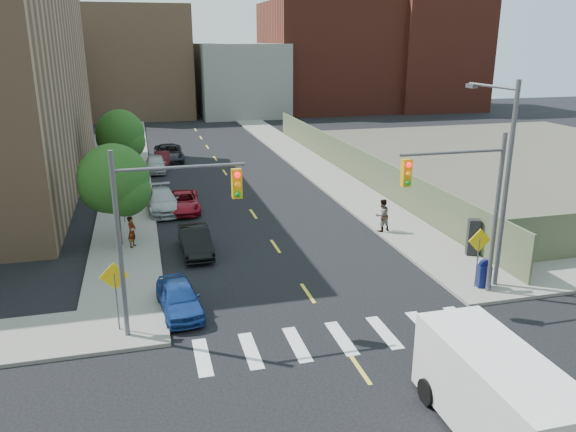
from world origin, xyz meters
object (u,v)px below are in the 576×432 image
parked_car_blue (179,298)px  pedestrian_east (382,215)px  parked_car_silver (162,201)px  cargo_van (494,391)px  parked_car_grey (169,153)px  parked_car_red (183,202)px  parked_car_white (156,164)px  parked_car_maroon (162,159)px  parked_car_black (195,241)px  mailbox (484,274)px  payphone (473,237)px  pedestrian_west (132,232)px

parked_car_blue → pedestrian_east: bearing=24.3°
parked_car_silver → cargo_van: bearing=-76.5°
parked_car_grey → parked_car_red: bearing=-89.6°
parked_car_white → parked_car_blue: bearing=-88.6°
parked_car_white → parked_car_maroon: bearing=75.9°
pedestrian_east → parked_car_black: bearing=-10.9°
parked_car_silver → parked_car_maroon: 14.01m
mailbox → payphone: size_ratio=0.69×
parked_car_red → parked_car_white: (-1.30, 11.88, 0.09)m
pedestrian_west → parked_car_black: bearing=-90.8°
parked_car_maroon → pedestrian_east: 24.24m
parked_car_blue → parked_car_maroon: 28.40m
parked_car_maroon → parked_car_grey: parked_car_grey is taller
parked_car_red → parked_car_grey: bearing=92.2°
parked_car_blue → parked_car_maroon: bearing=82.7°
parked_car_black → cargo_van: 17.26m
parked_car_white → pedestrian_west: bearing=-94.3°
pedestrian_east → cargo_van: bearing=63.0°
cargo_van → mailbox: cargo_van is taller
payphone → mailbox: bearing=-95.6°
parked_car_black → parked_car_white: bearing=92.6°
pedestrian_east → parked_car_white: bearing=-71.8°
parked_car_blue → pedestrian_east: size_ratio=2.03×
payphone → parked_car_silver: bearing=160.0°
parked_car_white → mailbox: (13.03, -27.28, 0.07)m
mailbox → parked_car_grey: bearing=124.3°
parked_car_silver → parked_car_maroon: size_ratio=1.31×
parked_car_red → pedestrian_west: 7.05m
parked_car_grey → payphone: (13.40, -27.73, 0.32)m
payphone → pedestrian_west: (-16.52, 5.50, -0.10)m
parked_car_grey → parked_car_blue: bearing=-92.1°
parked_car_black → payphone: 14.01m
parked_car_blue → payphone: bearing=3.1°
parked_car_silver → mailbox: size_ratio=3.79×
parked_car_silver → payphone: payphone is taller
parked_car_blue → parked_car_black: 6.55m
parked_car_silver → pedestrian_east: (11.80, -7.52, 0.38)m
payphone → parked_car_blue: bearing=-151.6°
cargo_van → pedestrian_west: bearing=119.3°
parked_car_blue → parked_car_black: parked_car_black is taller
parked_car_red → parked_car_white: 11.96m
parked_car_maroon → cargo_van: 38.62m
parked_car_maroon → pedestrian_east: bearing=-59.2°
parked_car_black → pedestrian_east: (10.50, 0.46, 0.40)m
parked_car_blue → payphone: payphone is taller
payphone → pedestrian_west: payphone is taller
parked_car_blue → pedestrian_west: (-1.82, 7.85, 0.33)m
parked_car_maroon → parked_car_white: bearing=-102.1°
parked_car_white → payphone: size_ratio=2.23×
parked_car_silver → pedestrian_west: 6.80m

